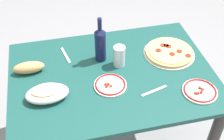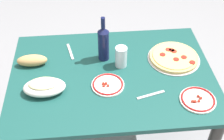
{
  "view_description": "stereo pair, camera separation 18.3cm",
  "coord_description": "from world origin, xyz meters",
  "views": [
    {
      "loc": [
        -0.3,
        -1.33,
        2.01
      ],
      "look_at": [
        0.0,
        0.0,
        0.79
      ],
      "focal_mm": 48.68,
      "sensor_mm": 36.0,
      "label": 1
    },
    {
      "loc": [
        -0.12,
        -1.36,
        2.01
      ],
      "look_at": [
        0.0,
        0.0,
        0.79
      ],
      "focal_mm": 48.68,
      "sensor_mm": 36.0,
      "label": 2
    }
  ],
  "objects": [
    {
      "name": "water_glass",
      "position": [
        0.06,
        0.07,
        0.82
      ],
      "size": [
        0.07,
        0.07,
        0.14
      ],
      "primitive_type": "cylinder",
      "color": "silver",
      "rests_on": "dining_table"
    },
    {
      "name": "side_plate_far",
      "position": [
        0.45,
        -0.26,
        0.76
      ],
      "size": [
        0.2,
        0.2,
        0.02
      ],
      "color": "white",
      "rests_on": "dining_table"
    },
    {
      "name": "wine_bottle",
      "position": [
        -0.04,
        0.15,
        0.88
      ],
      "size": [
        0.07,
        0.07,
        0.3
      ],
      "color": "#141942",
      "rests_on": "dining_table"
    },
    {
      "name": "baked_pasta_dish",
      "position": [
        -0.39,
        -0.12,
        0.8
      ],
      "size": [
        0.24,
        0.15,
        0.08
      ],
      "color": "white",
      "rests_on": "dining_table"
    },
    {
      "name": "bread_loaf",
      "position": [
        -0.49,
        0.13,
        0.79
      ],
      "size": [
        0.19,
        0.08,
        0.07
      ],
      "primitive_type": "ellipsoid",
      "color": "tan",
      "rests_on": "dining_table"
    },
    {
      "name": "fork_left",
      "position": [
        -0.26,
        0.24,
        0.76
      ],
      "size": [
        0.05,
        0.17,
        0.0
      ],
      "primitive_type": "cube",
      "rotation": [
        0.0,
        0.0,
        4.93
      ],
      "color": "#B7B7BC",
      "rests_on": "dining_table"
    },
    {
      "name": "dining_table",
      "position": [
        0.0,
        0.0,
        0.63
      ],
      "size": [
        1.24,
        0.88,
        0.76
      ],
      "color": "#194C47",
      "rests_on": "ground"
    },
    {
      "name": "pepperoni_pizza",
      "position": [
        0.41,
        0.1,
        0.77
      ],
      "size": [
        0.33,
        0.33,
        0.03
      ],
      "color": "#B7B7BC",
      "rests_on": "dining_table"
    },
    {
      "name": "fork_right",
      "position": [
        0.2,
        -0.2,
        0.76
      ],
      "size": [
        0.17,
        0.06,
        0.0
      ],
      "primitive_type": "cube",
      "rotation": [
        0.0,
        0.0,
        3.41
      ],
      "color": "#B7B7BC",
      "rests_on": "dining_table"
    },
    {
      "name": "side_plate_near",
      "position": [
        -0.03,
        -0.1,
        0.76
      ],
      "size": [
        0.19,
        0.19,
        0.02
      ],
      "color": "white",
      "rests_on": "dining_table"
    }
  ]
}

